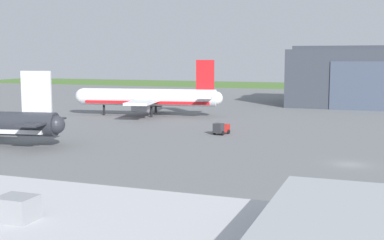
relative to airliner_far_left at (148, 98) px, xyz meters
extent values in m
plane|color=slate|center=(49.80, -42.48, -4.45)|extent=(440.00, 440.00, 0.00)
cube|color=#496F2F|center=(49.80, 143.17, -4.41)|extent=(440.00, 56.00, 0.08)
sphere|color=#282B33|center=(5.23, -45.63, -0.65)|extent=(3.00, 3.00, 3.00)
cube|color=silver|center=(2.21, -46.17, 4.55)|extent=(4.98, 1.28, 6.54)
cube|color=#282B33|center=(2.45, -43.19, -0.26)|extent=(4.35, 5.91, 0.28)
cube|color=#282B33|center=(3.48, -48.88, -0.26)|extent=(4.35, 5.91, 0.28)
cylinder|color=silver|center=(0.14, 0.03, 0.18)|extent=(33.65, 9.98, 4.13)
sphere|color=silver|center=(-16.32, -2.93, 0.18)|extent=(3.96, 3.96, 3.96)
sphere|color=silver|center=(16.60, 2.98, 0.18)|extent=(3.22, 3.22, 3.22)
cube|color=red|center=(0.14, 0.03, -0.96)|extent=(31.03, 9.55, 0.72)
cube|color=red|center=(13.97, 2.51, 5.75)|extent=(4.35, 1.16, 7.01)
cube|color=silver|center=(14.08, 5.67, 0.59)|extent=(3.98, 6.22, 0.28)
cube|color=silver|center=(15.17, -0.41, 0.59)|extent=(3.98, 6.22, 0.28)
cube|color=silver|center=(-0.55, 7.65, -0.34)|extent=(7.57, 13.73, 0.56)
cube|color=silver|center=(2.15, -7.37, -0.34)|extent=(7.57, 13.73, 0.56)
cylinder|color=gray|center=(-1.16, 6.49, -1.77)|extent=(4.26, 2.93, 2.27)
cylinder|color=gray|center=(1.18, -6.48, -1.77)|extent=(4.26, 2.93, 2.27)
cylinder|color=black|center=(-11.05, -1.99, -3.17)|extent=(0.56, 0.56, 2.57)
cylinder|color=black|center=(1.07, 2.39, -3.17)|extent=(0.56, 0.56, 2.57)
cylinder|color=black|center=(1.84, -1.87, -3.17)|extent=(0.56, 0.56, 2.57)
cube|color=#2D2D33|center=(25.37, -23.44, -3.16)|extent=(1.95, 1.81, 1.78)
cube|color=#AD1E19|center=(25.76, -21.59, -3.36)|extent=(2.11, 2.58, 1.36)
cylinder|color=black|center=(24.47, -23.25, -4.04)|extent=(0.42, 0.85, 0.81)
cylinder|color=black|center=(26.28, -23.63, -4.04)|extent=(0.42, 0.85, 0.81)
cylinder|color=black|center=(24.94, -21.02, -4.04)|extent=(0.42, 0.85, 0.81)
cylinder|color=black|center=(26.75, -21.41, -4.04)|extent=(0.42, 0.85, 0.81)
cube|color=gray|center=(35.03, -91.86, 1.90)|extent=(2.00, 1.67, 1.33)
camera|label=1|loc=(53.25, -114.04, 10.07)|focal=48.19mm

